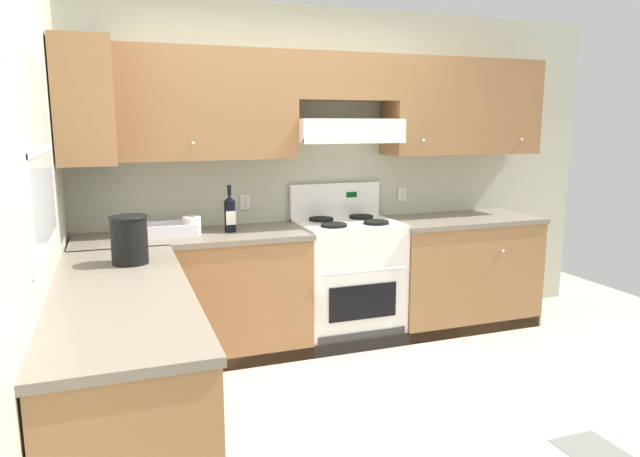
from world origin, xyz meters
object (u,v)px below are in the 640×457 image
(stove, at_px, (348,279))
(wine_bottle, at_px, (230,213))
(bucket, at_px, (129,239))
(paper_towel_roll, at_px, (192,225))
(bowl, at_px, (167,231))

(stove, relative_size, wine_bottle, 3.59)
(wine_bottle, xyz_separation_m, bucket, (-0.70, -0.75, 0.00))
(bucket, relative_size, paper_towel_roll, 2.14)
(stove, xyz_separation_m, paper_towel_roll, (-1.17, 0.01, 0.49))
(bucket, bearing_deg, bowl, 71.32)
(wine_bottle, relative_size, bowl, 0.84)
(stove, distance_m, bucket, 1.86)
(stove, relative_size, paper_towel_roll, 9.62)
(bucket, height_order, paper_towel_roll, bucket)
(stove, relative_size, bucket, 4.49)
(bowl, bearing_deg, bucket, -108.68)
(stove, bearing_deg, bucket, -155.17)
(paper_towel_roll, bearing_deg, bowl, 165.12)
(bowl, distance_m, bucket, 0.85)
(stove, height_order, wine_bottle, wine_bottle)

